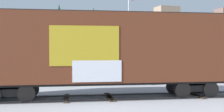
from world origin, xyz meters
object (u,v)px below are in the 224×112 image
(flagpole, at_px, (130,22))
(parked_car_black, at_px, (130,74))
(freight_car, at_px, (106,49))
(parked_car_red, at_px, (206,72))
(parked_car_green, at_px, (57,74))

(flagpole, height_order, parked_car_black, flagpole)
(freight_car, relative_size, parked_car_black, 3.30)
(flagpole, bearing_deg, parked_car_red, -45.34)
(freight_car, relative_size, parked_car_red, 3.60)
(flagpole, relative_size, parked_car_green, 2.07)
(freight_car, distance_m, parked_car_red, 11.16)
(parked_car_black, bearing_deg, flagpole, 78.51)
(freight_car, relative_size, flagpole, 1.81)
(freight_car, bearing_deg, parked_car_red, 33.42)
(parked_car_red, bearing_deg, flagpole, 134.66)
(parked_car_red, bearing_deg, parked_car_green, -178.92)
(parked_car_green, bearing_deg, parked_car_black, 0.05)
(freight_car, xyz_separation_m, flagpole, (3.71, 11.58, 2.75))
(parked_car_green, bearing_deg, freight_car, -61.26)
(parked_car_green, height_order, parked_car_red, parked_car_green)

